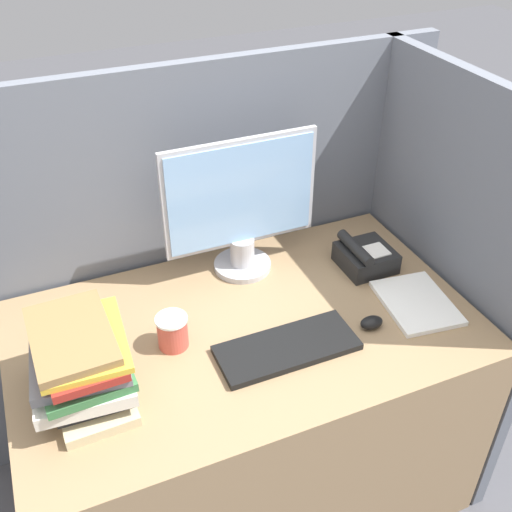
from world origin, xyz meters
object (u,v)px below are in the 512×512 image
object	(u,v)px
mouse	(371,323)
book_stack	(83,364)
keyboard	(287,348)
desk_telephone	(365,257)
monitor	(241,210)
coffee_cup	(173,332)

from	to	relation	value
mouse	book_stack	bearing A→B (deg)	175.27
keyboard	desk_telephone	world-z (taller)	desk_telephone
monitor	coffee_cup	world-z (taller)	monitor
keyboard	book_stack	bearing A→B (deg)	173.91
mouse	coffee_cup	xyz separation A→B (m)	(-0.56, 0.16, 0.03)
desk_telephone	monitor	bearing A→B (deg)	157.32
monitor	keyboard	world-z (taller)	monitor
monitor	keyboard	size ratio (longest dim) A/B	1.26
coffee_cup	desk_telephone	world-z (taller)	desk_telephone
mouse	desk_telephone	bearing A→B (deg)	62.60
mouse	book_stack	size ratio (longest dim) A/B	0.22
monitor	desk_telephone	bearing A→B (deg)	-22.68
monitor	book_stack	xyz separation A→B (m)	(-0.58, -0.36, -0.12)
book_stack	mouse	bearing A→B (deg)	-4.73
coffee_cup	book_stack	distance (m)	0.28
keyboard	coffee_cup	bearing A→B (deg)	153.02
monitor	coffee_cup	xyz separation A→B (m)	(-0.32, -0.27, -0.17)
monitor	coffee_cup	size ratio (longest dim) A/B	4.98
coffee_cup	book_stack	world-z (taller)	book_stack
book_stack	desk_telephone	distance (m)	0.98
keyboard	coffee_cup	world-z (taller)	coffee_cup
monitor	desk_telephone	world-z (taller)	monitor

